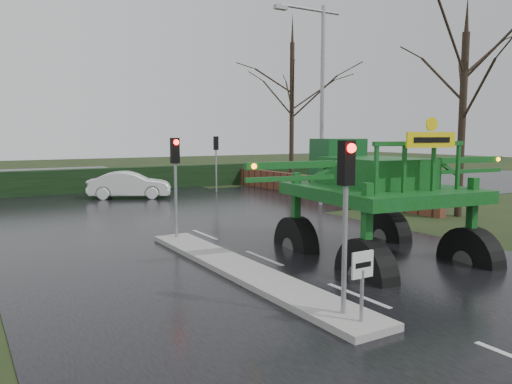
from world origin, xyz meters
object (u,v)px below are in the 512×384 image
traffic_signal_mid (175,166)px  street_light_right (317,87)px  crop_sprayer (362,183)px  traffic_signal_far (216,151)px  traffic_signal_near (346,190)px  keep_left_sign (362,275)px  white_sedan (130,198)px

traffic_signal_mid → street_light_right: 11.05m
crop_sprayer → street_light_right: bearing=63.6°
traffic_signal_far → street_light_right: 8.86m
traffic_signal_mid → traffic_signal_far: 14.75m
traffic_signal_near → traffic_signal_far: 22.42m
keep_left_sign → traffic_signal_mid: size_ratio=0.38×
white_sedan → traffic_signal_near: bearing=-161.7°
traffic_signal_far → white_sedan: bearing=1.6°
keep_left_sign → crop_sprayer: crop_sprayer is taller
white_sedan → traffic_signal_far: bearing=-64.1°
traffic_signal_far → keep_left_sign: bearing=70.1°
keep_left_sign → crop_sprayer: size_ratio=0.15×
traffic_signal_near → traffic_signal_far: same height
street_light_right → white_sedan: street_light_right is taller
traffic_signal_mid → street_light_right: street_light_right is taller
street_light_right → crop_sprayer: bearing=-122.9°
keep_left_sign → traffic_signal_near: traffic_signal_near is taller
street_light_right → traffic_signal_far: bearing=101.9°
keep_left_sign → street_light_right: (9.49, 13.50, 4.93)m
traffic_signal_mid → crop_sprayer: (2.53, -6.24, -0.18)m
traffic_signal_near → traffic_signal_mid: same height
street_light_right → crop_sprayer: size_ratio=1.10×
keep_left_sign → white_sedan: bearing=84.1°
traffic_signal_near → traffic_signal_far: bearing=69.6°
traffic_signal_mid → crop_sprayer: bearing=-67.9°
street_light_right → traffic_signal_near: bearing=-126.1°
traffic_signal_mid → traffic_signal_far: same height
traffic_signal_mid → keep_left_sign: bearing=-90.0°
traffic_signal_near → white_sedan: bearing=84.0°
traffic_signal_near → traffic_signal_mid: (0.00, 8.50, 0.00)m
traffic_signal_mid → street_light_right: bearing=25.4°
street_light_right → white_sedan: size_ratio=2.19×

